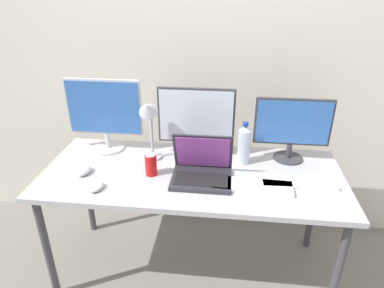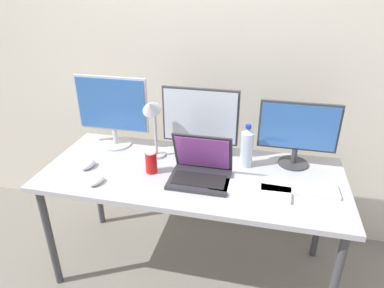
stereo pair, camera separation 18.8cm
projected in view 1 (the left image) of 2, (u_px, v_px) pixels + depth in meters
ground_plane at (192, 267)px, 2.29m from camera, size 16.00×16.00×0.00m
wall_back at (202, 52)px, 2.24m from camera, size 7.00×0.08×2.60m
work_desk at (192, 181)px, 1.99m from camera, size 1.71×0.72×0.74m
monitor_left at (104, 112)px, 2.11m from camera, size 0.47×0.20×0.46m
monitor_center at (195, 121)px, 2.05m from camera, size 0.46×0.21×0.43m
monitor_right at (292, 127)px, 2.01m from camera, size 0.45×0.18×0.39m
laptop_silver at (202, 169)px, 1.88m from camera, size 0.33×0.26×0.26m
keyboard_main at (299, 182)px, 1.85m from camera, size 0.40×0.14×0.02m
keyboard_aux at (253, 186)px, 1.81m from camera, size 0.42×0.15×0.02m
mouse_by_keyboard at (84, 171)px, 1.94m from camera, size 0.08×0.12×0.04m
mouse_by_laptop at (97, 187)px, 1.79m from camera, size 0.08×0.11×0.03m
water_bottle at (244, 145)px, 2.01m from camera, size 0.07×0.07×0.26m
soda_can_near_keyboard at (151, 165)px, 1.91m from camera, size 0.07×0.07×0.13m
desk_lamp at (149, 120)px, 1.96m from camera, size 0.11×0.18×0.40m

